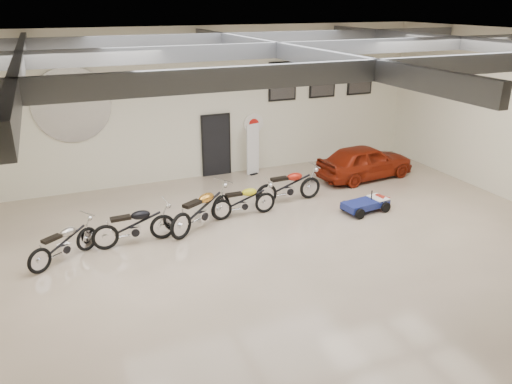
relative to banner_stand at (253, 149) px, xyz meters
name	(u,v)px	position (x,y,z in m)	size (l,w,h in m)	color
floor	(275,250)	(-1.69, -5.50, -0.91)	(16.00, 12.00, 0.01)	#BCA690
ceiling	(278,38)	(-1.69, -5.50, 4.09)	(16.00, 12.00, 0.01)	slate
back_wall	(200,105)	(-1.69, 0.50, 1.59)	(16.00, 0.02, 5.00)	beige
ceiling_beams	(278,50)	(-1.69, -5.50, 3.84)	(15.80, 11.80, 0.32)	#57595E
door	(216,146)	(-1.19, 0.45, 0.14)	(0.92, 0.08, 2.10)	black
logo_plaque	(72,105)	(-5.69, 0.45, 1.89)	(2.30, 0.06, 1.16)	silver
poster_left	(282,81)	(1.31, 0.46, 2.19)	(1.05, 0.08, 1.35)	black
poster_mid	(323,79)	(2.91, 0.46, 2.19)	(1.05, 0.08, 1.35)	black
poster_right	(360,76)	(4.51, 0.46, 2.19)	(1.05, 0.08, 1.35)	black
oil_sign	(254,124)	(0.21, 0.45, 0.79)	(0.72, 0.10, 0.72)	white
banner_stand	(253,149)	(0.00, 0.00, 0.00)	(0.50, 0.20, 1.83)	white
motorcycle_silver	(63,242)	(-6.46, -4.09, -0.43)	(1.86, 0.58, 0.96)	silver
motorcycle_black	(134,225)	(-4.78, -3.84, -0.38)	(2.04, 0.63, 1.06)	silver
motorcycle_gold	(201,209)	(-2.97, -3.63, -0.34)	(2.22, 0.69, 1.15)	silver
motorcycle_yellow	(244,200)	(-1.64, -3.29, -0.42)	(1.89, 0.59, 0.98)	silver
motorcycle_red	(289,185)	(0.00, -2.83, -0.36)	(2.12, 0.66, 1.10)	silver
go_kart	(369,201)	(1.88, -4.32, -0.60)	(1.71, 0.77, 0.62)	navy
vintage_car	(365,162)	(3.39, -1.85, -0.32)	(3.46, 1.40, 1.18)	maroon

